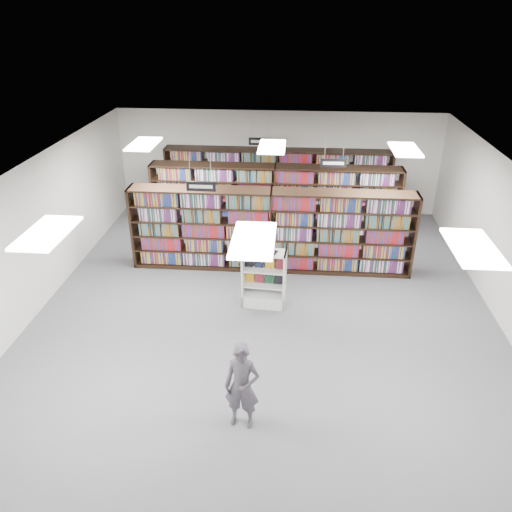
# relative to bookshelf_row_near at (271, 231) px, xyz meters

# --- Properties ---
(floor) EXTENTS (12.00, 12.00, 0.00)m
(floor) POSITION_rel_bookshelf_row_near_xyz_m (0.00, -2.00, -1.05)
(floor) COLOR #4E4E52
(floor) RESTS_ON ground
(ceiling) EXTENTS (10.00, 12.00, 0.10)m
(ceiling) POSITION_rel_bookshelf_row_near_xyz_m (0.00, -2.00, 2.15)
(ceiling) COLOR silver
(ceiling) RESTS_ON wall_back
(wall_back) EXTENTS (10.00, 0.10, 3.20)m
(wall_back) POSITION_rel_bookshelf_row_near_xyz_m (0.00, 4.00, 0.55)
(wall_back) COLOR silver
(wall_back) RESTS_ON ground
(wall_front) EXTENTS (10.00, 0.10, 3.20)m
(wall_front) POSITION_rel_bookshelf_row_near_xyz_m (0.00, -8.00, 0.55)
(wall_front) COLOR silver
(wall_front) RESTS_ON ground
(wall_left) EXTENTS (0.10, 12.00, 3.20)m
(wall_left) POSITION_rel_bookshelf_row_near_xyz_m (-5.00, -2.00, 0.55)
(wall_left) COLOR silver
(wall_left) RESTS_ON ground
(bookshelf_row_near) EXTENTS (7.00, 0.60, 2.10)m
(bookshelf_row_near) POSITION_rel_bookshelf_row_near_xyz_m (0.00, 0.00, 0.00)
(bookshelf_row_near) COLOR black
(bookshelf_row_near) RESTS_ON floor
(bookshelf_row_mid) EXTENTS (7.00, 0.60, 2.10)m
(bookshelf_row_mid) POSITION_rel_bookshelf_row_near_xyz_m (0.00, 2.00, 0.00)
(bookshelf_row_mid) COLOR black
(bookshelf_row_mid) RESTS_ON floor
(bookshelf_row_far) EXTENTS (7.00, 0.60, 2.10)m
(bookshelf_row_far) POSITION_rel_bookshelf_row_near_xyz_m (0.00, 3.70, 0.00)
(bookshelf_row_far) COLOR black
(bookshelf_row_far) RESTS_ON floor
(aisle_sign_left) EXTENTS (0.65, 0.02, 0.80)m
(aisle_sign_left) POSITION_rel_bookshelf_row_near_xyz_m (-1.50, -1.00, 1.48)
(aisle_sign_left) COLOR #B2B2B7
(aisle_sign_left) RESTS_ON ceiling
(aisle_sign_right) EXTENTS (0.65, 0.02, 0.80)m
(aisle_sign_right) POSITION_rel_bookshelf_row_near_xyz_m (1.50, 1.00, 1.48)
(aisle_sign_right) COLOR #B2B2B7
(aisle_sign_right) RESTS_ON ceiling
(aisle_sign_center) EXTENTS (0.65, 0.02, 0.80)m
(aisle_sign_center) POSITION_rel_bookshelf_row_near_xyz_m (-0.50, 3.00, 1.48)
(aisle_sign_center) COLOR #B2B2B7
(aisle_sign_center) RESTS_ON ceiling
(troffer_front_left) EXTENTS (0.60, 1.20, 0.04)m
(troffer_front_left) POSITION_rel_bookshelf_row_near_xyz_m (-3.00, -5.00, 2.11)
(troffer_front_left) COLOR white
(troffer_front_left) RESTS_ON ceiling
(troffer_front_center) EXTENTS (0.60, 1.20, 0.04)m
(troffer_front_center) POSITION_rel_bookshelf_row_near_xyz_m (0.00, -5.00, 2.11)
(troffer_front_center) COLOR white
(troffer_front_center) RESTS_ON ceiling
(troffer_front_right) EXTENTS (0.60, 1.20, 0.04)m
(troffer_front_right) POSITION_rel_bookshelf_row_near_xyz_m (3.00, -5.00, 2.11)
(troffer_front_right) COLOR white
(troffer_front_right) RESTS_ON ceiling
(troffer_back_left) EXTENTS (0.60, 1.20, 0.04)m
(troffer_back_left) POSITION_rel_bookshelf_row_near_xyz_m (-3.00, 0.00, 2.11)
(troffer_back_left) COLOR white
(troffer_back_left) RESTS_ON ceiling
(troffer_back_center) EXTENTS (0.60, 1.20, 0.04)m
(troffer_back_center) POSITION_rel_bookshelf_row_near_xyz_m (0.00, 0.00, 2.11)
(troffer_back_center) COLOR white
(troffer_back_center) RESTS_ON ceiling
(troffer_back_right) EXTENTS (0.60, 1.20, 0.04)m
(troffer_back_right) POSITION_rel_bookshelf_row_near_xyz_m (3.00, 0.00, 2.11)
(troffer_back_right) COLOR white
(troffer_back_right) RESTS_ON ceiling
(endcap_display) EXTENTS (0.99, 0.54, 1.34)m
(endcap_display) POSITION_rel_bookshelf_row_near_xyz_m (-0.05, -1.70, -0.59)
(endcap_display) COLOR silver
(endcap_display) RESTS_ON floor
(open_book) EXTENTS (0.72, 0.55, 0.13)m
(open_book) POSITION_rel_bookshelf_row_near_xyz_m (-0.11, -1.77, 0.32)
(open_book) COLOR black
(open_book) RESTS_ON endcap_display
(shopper) EXTENTS (0.61, 0.44, 1.55)m
(shopper) POSITION_rel_bookshelf_row_near_xyz_m (-0.16, -5.33, -0.27)
(shopper) COLOR #524B56
(shopper) RESTS_ON floor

